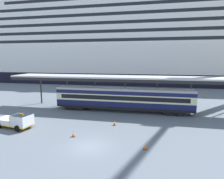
{
  "coord_description": "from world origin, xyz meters",
  "views": [
    {
      "loc": [
        5.95,
        -17.43,
        9.02
      ],
      "look_at": [
        0.46,
        9.76,
        4.5
      ],
      "focal_mm": 29.9,
      "sensor_mm": 36.0,
      "label": 1
    }
  ],
  "objects_px": {
    "train_carriage": "(123,98)",
    "traffic_cone_mid": "(114,123)",
    "traffic_cone_near": "(145,146)",
    "traffic_cone_far": "(73,134)",
    "cruise_ship": "(129,46)",
    "service_truck": "(17,121)"
  },
  "relations": [
    {
      "from": "train_carriage",
      "to": "traffic_cone_near",
      "type": "height_order",
      "value": "train_carriage"
    },
    {
      "from": "traffic_cone_mid",
      "to": "traffic_cone_far",
      "type": "bearing_deg",
      "value": -130.4
    },
    {
      "from": "service_truck",
      "to": "traffic_cone_mid",
      "type": "distance_m",
      "value": 13.01
    },
    {
      "from": "train_carriage",
      "to": "service_truck",
      "type": "relative_size",
      "value": 4.28
    },
    {
      "from": "traffic_cone_mid",
      "to": "traffic_cone_far",
      "type": "height_order",
      "value": "traffic_cone_mid"
    },
    {
      "from": "train_carriage",
      "to": "traffic_cone_mid",
      "type": "height_order",
      "value": "train_carriage"
    },
    {
      "from": "cruise_ship",
      "to": "train_carriage",
      "type": "relative_size",
      "value": 5.67
    },
    {
      "from": "traffic_cone_far",
      "to": "train_carriage",
      "type": "bearing_deg",
      "value": 70.81
    },
    {
      "from": "traffic_cone_far",
      "to": "service_truck",
      "type": "bearing_deg",
      "value": 171.45
    },
    {
      "from": "traffic_cone_mid",
      "to": "traffic_cone_near",
      "type": "bearing_deg",
      "value": -55.03
    },
    {
      "from": "traffic_cone_near",
      "to": "traffic_cone_far",
      "type": "relative_size",
      "value": 1.03
    },
    {
      "from": "cruise_ship",
      "to": "traffic_cone_near",
      "type": "relative_size",
      "value": 183.16
    },
    {
      "from": "cruise_ship",
      "to": "traffic_cone_far",
      "type": "xyz_separation_m",
      "value": [
        -0.37,
        -56.36,
        -13.78
      ]
    },
    {
      "from": "traffic_cone_far",
      "to": "cruise_ship",
      "type": "bearing_deg",
      "value": 89.63
    },
    {
      "from": "traffic_cone_far",
      "to": "traffic_cone_near",
      "type": "bearing_deg",
      "value": -10.0
    },
    {
      "from": "cruise_ship",
      "to": "traffic_cone_mid",
      "type": "xyz_separation_m",
      "value": [
        3.66,
        -51.63,
        -13.76
      ]
    },
    {
      "from": "train_carriage",
      "to": "traffic_cone_mid",
      "type": "distance_m",
      "value": 7.45
    },
    {
      "from": "train_carriage",
      "to": "traffic_cone_mid",
      "type": "xyz_separation_m",
      "value": [
        -0.12,
        -7.19,
        -1.94
      ]
    },
    {
      "from": "train_carriage",
      "to": "traffic_cone_far",
      "type": "xyz_separation_m",
      "value": [
        -4.15,
        -11.93,
        -1.96
      ]
    },
    {
      "from": "traffic_cone_near",
      "to": "traffic_cone_mid",
      "type": "xyz_separation_m",
      "value": [
        -4.34,
        6.21,
        0.01
      ]
    },
    {
      "from": "service_truck",
      "to": "traffic_cone_near",
      "type": "distance_m",
      "value": 17.1
    },
    {
      "from": "traffic_cone_mid",
      "to": "train_carriage",
      "type": "bearing_deg",
      "value": 89.02
    }
  ]
}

